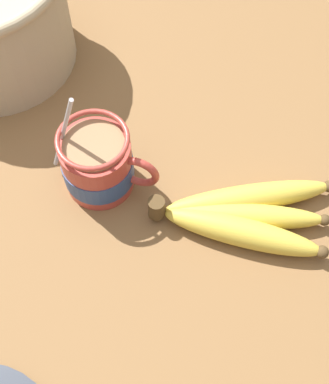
{
  "coord_description": "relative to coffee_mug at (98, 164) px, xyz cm",
  "views": [
    {
      "loc": [
        14.56,
        -28.46,
        60.59
      ],
      "look_at": [
        5.96,
        0.39,
        7.32
      ],
      "focal_mm": 50.0,
      "sensor_mm": 36.0,
      "label": 1
    }
  ],
  "objects": [
    {
      "name": "table",
      "position": [
        2.64,
        -1.82,
        -5.68
      ],
      "size": [
        126.47,
        126.47,
        3.22
      ],
      "color": "brown",
      "rests_on": "ground"
    },
    {
      "name": "coffee_mug",
      "position": [
        0.0,
        0.0,
        0.0
      ],
      "size": [
        13.72,
        8.54,
        15.41
      ],
      "color": "#B23D33",
      "rests_on": "table"
    },
    {
      "name": "banana_bunch",
      "position": [
        18.06,
        -0.41,
        -2.42
      ],
      "size": [
        21.16,
        12.36,
        4.02
      ],
      "color": "#4C381E",
      "rests_on": "table"
    }
  ]
}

